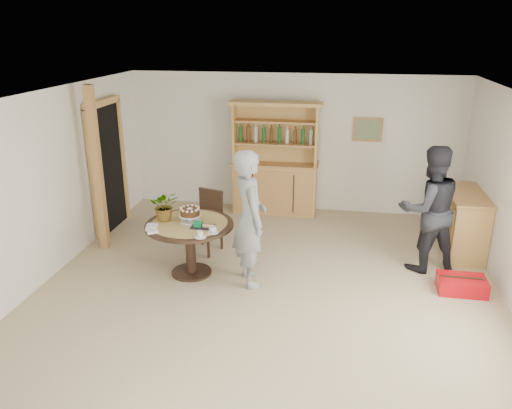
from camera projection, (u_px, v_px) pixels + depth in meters
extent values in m
plane|color=tan|center=(264.00, 301.00, 6.28)|extent=(7.00, 7.00, 0.00)
cube|color=white|center=(294.00, 143.00, 9.11)|extent=(6.00, 0.04, 2.50)
cube|color=white|center=(32.00, 195.00, 6.34)|extent=(0.04, 7.00, 2.50)
cube|color=white|center=(265.00, 101.00, 5.44)|extent=(6.00, 7.00, 0.04)
cube|color=tan|center=(367.00, 130.00, 8.77)|extent=(0.52, 0.03, 0.42)
cube|color=#59724C|center=(367.00, 130.00, 8.76)|extent=(0.44, 0.02, 0.34)
cube|color=black|center=(107.00, 168.00, 8.25)|extent=(0.10, 0.90, 2.10)
cube|color=tan|center=(94.00, 177.00, 7.78)|extent=(0.12, 0.10, 2.10)
cube|color=tan|center=(121.00, 161.00, 8.71)|extent=(0.12, 0.10, 2.10)
cube|color=tan|center=(102.00, 102.00, 7.88)|extent=(0.12, 1.10, 0.10)
cube|color=tan|center=(97.00, 170.00, 7.40)|extent=(0.12, 0.12, 2.50)
cube|color=tan|center=(275.00, 188.00, 9.19)|extent=(1.50, 0.50, 0.90)
cube|color=tan|center=(275.00, 164.00, 9.03)|extent=(1.56, 0.54, 0.04)
cube|color=tan|center=(276.00, 133.00, 8.93)|extent=(1.50, 0.04, 1.06)
cube|color=tan|center=(235.00, 133.00, 8.91)|extent=(0.04, 0.34, 1.06)
cube|color=tan|center=(317.00, 136.00, 8.68)|extent=(0.04, 0.34, 1.06)
cube|color=tan|center=(275.00, 144.00, 8.85)|extent=(1.44, 0.32, 0.03)
cube|color=tan|center=(275.00, 121.00, 8.72)|extent=(1.44, 0.32, 0.03)
cube|color=tan|center=(276.00, 103.00, 8.61)|extent=(1.62, 0.40, 0.06)
cylinder|color=#194C1E|center=(244.00, 134.00, 8.89)|extent=(0.07, 0.07, 0.28)
cylinder|color=#4C2D14|center=(253.00, 134.00, 8.86)|extent=(0.07, 0.07, 0.28)
cylinder|color=#B2BFB2|center=(262.00, 135.00, 8.84)|extent=(0.07, 0.07, 0.28)
cylinder|color=#194C1E|center=(271.00, 135.00, 8.81)|extent=(0.07, 0.07, 0.28)
cylinder|color=#4C2D14|center=(280.00, 135.00, 8.79)|extent=(0.07, 0.07, 0.28)
cylinder|color=#B2BFB2|center=(289.00, 136.00, 8.76)|extent=(0.07, 0.07, 0.28)
cylinder|color=#194C1E|center=(298.00, 136.00, 8.74)|extent=(0.07, 0.07, 0.28)
cylinder|color=#4C2D14|center=(307.00, 136.00, 8.71)|extent=(0.07, 0.07, 0.28)
cube|color=tan|center=(463.00, 223.00, 7.55)|extent=(0.50, 1.20, 0.90)
cube|color=tan|center=(467.00, 194.00, 7.40)|extent=(0.54, 1.26, 0.04)
cylinder|color=black|center=(189.00, 225.00, 6.76)|extent=(1.20, 1.20, 0.04)
cylinder|color=black|center=(191.00, 250.00, 6.88)|extent=(0.14, 0.14, 0.70)
cylinder|color=black|center=(192.00, 272.00, 7.00)|extent=(0.56, 0.56, 0.03)
cylinder|color=#A48A50|center=(189.00, 223.00, 6.75)|extent=(1.04, 1.04, 0.01)
cube|color=black|center=(205.00, 224.00, 7.55)|extent=(0.54, 0.54, 0.04)
cube|color=black|center=(211.00, 204.00, 7.62)|extent=(0.41, 0.17, 0.46)
cube|color=black|center=(211.00, 191.00, 7.54)|extent=(0.41, 0.18, 0.05)
cube|color=black|center=(189.00, 239.00, 7.56)|extent=(0.04, 0.04, 0.44)
cube|color=black|center=(208.00, 244.00, 7.39)|extent=(0.04, 0.04, 0.44)
cube|color=black|center=(202.00, 231.00, 7.85)|extent=(0.04, 0.04, 0.44)
cube|color=black|center=(222.00, 236.00, 7.69)|extent=(0.03, 0.04, 0.44)
cylinder|color=white|center=(190.00, 221.00, 6.79)|extent=(0.28, 0.28, 0.01)
cylinder|color=white|center=(190.00, 218.00, 6.78)|extent=(0.05, 0.05, 0.08)
cylinder|color=white|center=(190.00, 215.00, 6.76)|extent=(0.30, 0.30, 0.01)
cylinder|color=#492914|center=(190.00, 212.00, 6.74)|extent=(0.26, 0.26, 0.09)
cylinder|color=white|center=(190.00, 209.00, 6.73)|extent=(0.08, 0.08, 0.01)
sphere|color=white|center=(198.00, 209.00, 6.71)|extent=(0.04, 0.04, 0.04)
sphere|color=white|center=(198.00, 208.00, 6.77)|extent=(0.04, 0.04, 0.04)
sphere|color=white|center=(196.00, 206.00, 6.82)|extent=(0.04, 0.04, 0.04)
sphere|color=white|center=(192.00, 206.00, 6.84)|extent=(0.04, 0.04, 0.04)
sphere|color=white|center=(188.00, 206.00, 6.83)|extent=(0.04, 0.04, 0.04)
sphere|color=white|center=(184.00, 207.00, 6.80)|extent=(0.04, 0.04, 0.04)
sphere|color=white|center=(181.00, 208.00, 6.75)|extent=(0.04, 0.04, 0.04)
sphere|color=white|center=(181.00, 210.00, 6.69)|extent=(0.04, 0.04, 0.04)
sphere|color=white|center=(183.00, 211.00, 6.64)|extent=(0.04, 0.04, 0.04)
sphere|color=white|center=(187.00, 212.00, 6.62)|extent=(0.04, 0.04, 0.04)
sphere|color=white|center=(192.00, 212.00, 6.62)|extent=(0.04, 0.04, 0.04)
sphere|color=white|center=(196.00, 211.00, 6.66)|extent=(0.04, 0.04, 0.04)
imported|color=#3F7233|center=(165.00, 206.00, 6.78)|extent=(0.47, 0.44, 0.42)
cube|color=black|center=(203.00, 227.00, 6.60)|extent=(0.30, 0.20, 0.01)
cube|color=#0D763F|center=(198.00, 224.00, 6.59)|extent=(0.10, 0.10, 0.06)
cube|color=#0D763F|center=(198.00, 222.00, 6.58)|extent=(0.11, 0.02, 0.01)
cylinder|color=silver|center=(213.00, 232.00, 6.42)|extent=(0.15, 0.15, 0.01)
imported|color=silver|center=(213.00, 229.00, 6.41)|extent=(0.10, 0.10, 0.08)
cylinder|color=silver|center=(200.00, 237.00, 6.28)|extent=(0.15, 0.15, 0.01)
imported|color=silver|center=(200.00, 234.00, 6.27)|extent=(0.08, 0.08, 0.07)
cube|color=white|center=(152.00, 225.00, 6.63)|extent=(0.14, 0.08, 0.03)
cube|color=white|center=(151.00, 229.00, 6.51)|extent=(0.16, 0.11, 0.03)
cube|color=white|center=(153.00, 232.00, 6.41)|extent=(0.16, 0.14, 0.03)
imported|color=gray|center=(250.00, 219.00, 6.46)|extent=(0.67, 0.79, 1.83)
imported|color=black|center=(429.00, 209.00, 6.86)|extent=(1.04, 0.91, 1.79)
cube|color=#BC0911|center=(462.00, 285.00, 6.48)|extent=(0.61, 0.41, 0.20)
cube|color=black|center=(463.00, 277.00, 6.45)|extent=(0.56, 0.05, 0.01)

